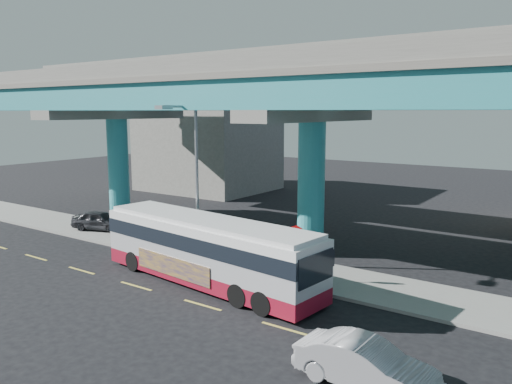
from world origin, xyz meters
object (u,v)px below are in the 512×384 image
Objects in this scene: stop_sign at (296,241)px; street_lamp at (189,161)px; parked_car at (100,220)px; transit_bus at (208,248)px; sedan at (366,364)px.

street_lamp is at bearing -158.14° from stop_sign.
parked_car is at bearing 168.09° from street_lamp.
transit_bus is 4.10m from stop_sign.
parked_car is (-21.87, 7.83, 0.10)m from sedan.
parked_car is at bearing 72.79° from sedan.
parked_car is 0.49× the size of street_lamp.
transit_bus is at bearing -130.98° from stop_sign.
street_lamp reaches higher than parked_car.
street_lamp is at bearing 154.18° from transit_bus.
transit_bus reaches higher than parked_car.
sedan is at bearing -129.48° from parked_car.
transit_bus is at bearing -32.28° from street_lamp.
transit_bus reaches higher than stop_sign.
transit_bus is 12.97m from parked_car.
transit_bus is at bearing -126.19° from parked_car.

